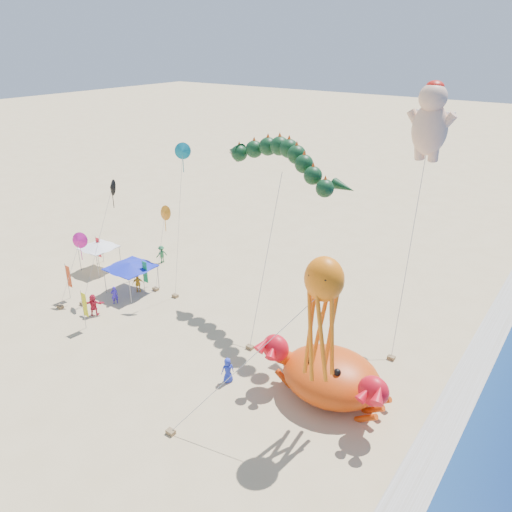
{
  "coord_description": "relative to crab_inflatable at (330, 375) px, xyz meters",
  "views": [
    {
      "loc": [
        16.07,
        -23.23,
        20.28
      ],
      "look_at": [
        -2.0,
        2.0,
        6.5
      ],
      "focal_mm": 35.0,
      "sensor_mm": 36.0,
      "label": 1
    }
  ],
  "objects": [
    {
      "name": "ground",
      "position": [
        -5.46,
        0.78,
        -1.6
      ],
      "size": [
        320.0,
        320.0,
        0.0
      ],
      "primitive_type": "plane",
      "color": "#D1B784",
      "rests_on": "ground"
    },
    {
      "name": "small_kites",
      "position": [
        -19.85,
        3.01,
        5.74
      ],
      "size": [
        7.22,
        10.14,
        12.68
      ],
      "color": "orange",
      "rests_on": "ground"
    },
    {
      "name": "feather_flags",
      "position": [
        -21.78,
        0.33,
        0.42
      ],
      "size": [
        8.57,
        7.62,
        3.2
      ],
      "color": "gray",
      "rests_on": "ground"
    },
    {
      "name": "canopy_blue",
      "position": [
        -20.3,
        2.42,
        0.85
      ],
      "size": [
        3.73,
        3.73,
        2.71
      ],
      "color": "gray",
      "rests_on": "ground"
    },
    {
      "name": "octopus_kite",
      "position": [
        0.44,
        -2.47,
        5.85
      ],
      "size": [
        7.38,
        6.55,
        10.36
      ],
      "color": "orange",
      "rests_on": "ground"
    },
    {
      "name": "canopy_white",
      "position": [
        -26.06,
        3.64,
        0.85
      ],
      "size": [
        3.12,
        3.12,
        2.71
      ],
      "color": "gray",
      "rests_on": "ground"
    },
    {
      "name": "beachgoers",
      "position": [
        -18.08,
        1.41,
        -0.74
      ],
      "size": [
        17.58,
        11.71,
        1.79
      ],
      "color": "#256F3D",
      "rests_on": "ground"
    },
    {
      "name": "crab_inflatable",
      "position": [
        0.0,
        0.0,
        0.0
      ],
      "size": [
        8.26,
        5.32,
        3.62
      ],
      "color": "#D7410B",
      "rests_on": "ground"
    },
    {
      "name": "cherub_kite",
      "position": [
        0.49,
        11.23,
        13.64
      ],
      "size": [
        2.59,
        6.53,
        17.67
      ],
      "color": "#FBC199",
      "rests_on": "ground"
    },
    {
      "name": "foam_strip",
      "position": [
        6.54,
        0.78,
        -1.59
      ],
      "size": [
        320.0,
        320.0,
        0.0
      ],
      "primitive_type": "plane",
      "color": "silver",
      "rests_on": "ground"
    },
    {
      "name": "dragon_kite",
      "position": [
        -8.35,
        6.97,
        10.3
      ],
      "size": [
        11.9,
        8.24,
        13.19
      ],
      "color": "black",
      "rests_on": "ground"
    }
  ]
}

